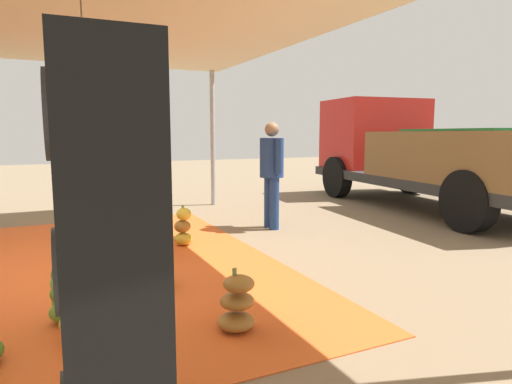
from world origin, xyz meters
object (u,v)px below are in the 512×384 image
at_px(banana_bunch_11, 80,225).
at_px(banana_bunch_5, 84,243).
at_px(banana_bunch_6, 77,315).
at_px(banana_bunch_7, 153,219).
at_px(banana_bunch_9, 154,241).
at_px(banana_bunch_12, 237,304).
at_px(banana_bunch_13, 140,234).
at_px(banana_bunch_0, 183,228).
at_px(banana_bunch_14, 64,294).
at_px(worker_0, 272,167).
at_px(cargo_truck_main, 423,152).
at_px(speaker_stack, 110,266).
at_px(banana_bunch_3, 156,269).

bearing_deg(banana_bunch_11, banana_bunch_5, -0.83).
bearing_deg(banana_bunch_6, banana_bunch_7, 159.26).
distance_m(banana_bunch_9, banana_bunch_12, 2.34).
bearing_deg(banana_bunch_9, banana_bunch_5, -116.68).
bearing_deg(banana_bunch_13, banana_bunch_12, 5.41).
relative_size(banana_bunch_0, banana_bunch_7, 1.23).
xyz_separation_m(banana_bunch_0, banana_bunch_12, (2.80, -0.37, -0.04)).
distance_m(banana_bunch_11, banana_bunch_14, 2.97).
bearing_deg(worker_0, cargo_truck_main, 99.57).
relative_size(banana_bunch_6, banana_bunch_13, 0.80).
bearing_deg(banana_bunch_11, banana_bunch_0, 54.78).
distance_m(banana_bunch_6, banana_bunch_11, 3.35).
bearing_deg(cargo_truck_main, banana_bunch_14, -66.06).
relative_size(banana_bunch_5, speaker_stack, 0.24).
bearing_deg(speaker_stack, worker_0, 145.00).
xyz_separation_m(banana_bunch_7, banana_bunch_12, (3.94, -0.20, 0.02)).
xyz_separation_m(banana_bunch_6, worker_0, (-2.94, 3.17, 0.82)).
distance_m(banana_bunch_0, banana_bunch_3, 1.68).
xyz_separation_m(banana_bunch_11, banana_bunch_12, (3.70, 0.92, -0.02)).
height_order(banana_bunch_9, banana_bunch_11, banana_bunch_11).
bearing_deg(cargo_truck_main, banana_bunch_3, -67.10).
distance_m(banana_bunch_9, speaker_stack, 3.64).
relative_size(banana_bunch_5, banana_bunch_6, 1.01).
bearing_deg(cargo_truck_main, banana_bunch_0, -78.21).
height_order(banana_bunch_0, banana_bunch_9, banana_bunch_0).
xyz_separation_m(banana_bunch_6, banana_bunch_11, (-3.34, 0.24, 0.03)).
bearing_deg(banana_bunch_12, cargo_truck_main, 123.37).
xyz_separation_m(banana_bunch_6, banana_bunch_12, (0.36, 1.16, 0.01)).
bearing_deg(banana_bunch_3, speaker_stack, -16.72).
bearing_deg(cargo_truck_main, banana_bunch_13, -78.19).
bearing_deg(cargo_truck_main, banana_bunch_6, -63.32).
bearing_deg(banana_bunch_3, banana_bunch_9, 168.64).
relative_size(banana_bunch_5, worker_0, 0.26).
distance_m(banana_bunch_6, banana_bunch_9, 2.22).
bearing_deg(banana_bunch_7, speaker_stack, -14.10).
height_order(banana_bunch_11, worker_0, worker_0).
distance_m(banana_bunch_7, cargo_truck_main, 5.93).
height_order(banana_bunch_3, speaker_stack, speaker_stack).
relative_size(banana_bunch_3, banana_bunch_9, 0.85).
relative_size(banana_bunch_11, cargo_truck_main, 0.08).
bearing_deg(banana_bunch_14, banana_bunch_7, 155.93).
bearing_deg(cargo_truck_main, speaker_stack, -54.44).
distance_m(banana_bunch_3, speaker_stack, 2.61).
bearing_deg(banana_bunch_6, cargo_truck_main, 116.68).
relative_size(banana_bunch_14, speaker_stack, 0.27).
bearing_deg(speaker_stack, banana_bunch_14, -175.17).
bearing_deg(banana_bunch_6, banana_bunch_3, 138.76).
xyz_separation_m(banana_bunch_6, cargo_truck_main, (-3.62, 7.20, 0.97)).
relative_size(banana_bunch_7, worker_0, 0.26).
bearing_deg(banana_bunch_9, banana_bunch_6, -27.24).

